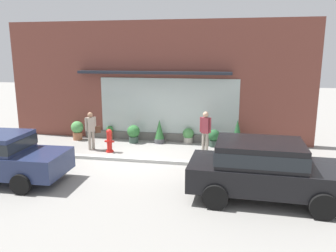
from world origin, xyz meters
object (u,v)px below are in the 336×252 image
object	(u,v)px
parked_car_black	(263,167)
pedestrian_with_handbag	(91,128)
potted_plant_window_left	(188,135)
potted_plant_doorstep	(214,137)
potted_plant_window_center	(110,132)
fire_hydrant	(109,140)
potted_plant_trailing_edge	(77,129)
potted_plant_corner_tall	(134,133)
pedestrian_passerby	(205,129)
potted_plant_window_right	(237,134)
potted_plant_near_hydrant	(159,132)

from	to	relation	value
parked_car_black	pedestrian_with_handbag	bearing A→B (deg)	152.77
potted_plant_window_left	potted_plant_doorstep	xyz separation A→B (m)	(1.16, -0.40, 0.06)
potted_plant_window_center	potted_plant_window_left	world-z (taller)	potted_plant_window_left
fire_hydrant	potted_plant_window_left	distance (m)	3.59
pedestrian_with_handbag	potted_plant_trailing_edge	world-z (taller)	pedestrian_with_handbag
potted_plant_trailing_edge	potted_plant_corner_tall	bearing A→B (deg)	-0.55
pedestrian_passerby	potted_plant_doorstep	distance (m)	1.28
potted_plant_window_right	potted_plant_corner_tall	bearing A→B (deg)	-179.42
potted_plant_window_left	potted_plant_window_center	bearing A→B (deg)	-179.62
pedestrian_with_handbag	potted_plant_window_right	bearing A→B (deg)	-29.19
potted_plant_trailing_edge	potted_plant_doorstep	size ratio (longest dim) A/B	1.16
potted_plant_window_right	potted_plant_window_left	distance (m)	2.18
pedestrian_with_handbag	potted_plant_corner_tall	world-z (taller)	pedestrian_with_handbag
fire_hydrant	potted_plant_doorstep	xyz separation A→B (m)	(4.13, 1.63, -0.07)
potted_plant_window_right	potted_plant_doorstep	distance (m)	0.99
potted_plant_trailing_edge	potted_plant_doorstep	bearing A→B (deg)	0.01
pedestrian_with_handbag	potted_plant_corner_tall	distance (m)	2.03
potted_plant_doorstep	potted_plant_window_right	bearing A→B (deg)	1.05
fire_hydrant	potted_plant_doorstep	distance (m)	4.44
parked_car_black	potted_plant_window_center	size ratio (longest dim) A/B	6.60
potted_plant_corner_tall	potted_plant_window_left	xyz separation A→B (m)	(2.42, 0.42, -0.09)
potted_plant_trailing_edge	potted_plant_corner_tall	world-z (taller)	potted_plant_trailing_edge
potted_plant_window_center	potted_plant_doorstep	distance (m)	4.87
parked_car_black	potted_plant_window_left	xyz separation A→B (m)	(-2.76, 5.46, -0.57)
potted_plant_window_left	parked_car_black	bearing A→B (deg)	-63.15
fire_hydrant	potted_plant_trailing_edge	distance (m)	2.71
potted_plant_window_center	potted_plant_window_right	xyz separation A→B (m)	(5.83, -0.35, 0.23)
pedestrian_passerby	potted_plant_window_center	xyz separation A→B (m)	(-4.56, 1.47, -0.64)
fire_hydrant	potted_plant_window_center	size ratio (longest dim) A/B	1.49
potted_plant_near_hydrant	potted_plant_window_left	bearing A→B (deg)	11.71
pedestrian_with_handbag	potted_plant_doorstep	xyz separation A→B (m)	(4.97, 1.43, -0.50)
parked_car_black	potted_plant_doorstep	xyz separation A→B (m)	(-1.60, 5.06, -0.51)
potted_plant_window_left	pedestrian_passerby	bearing A→B (deg)	-59.87
potted_plant_window_left	potted_plant_near_hydrant	xyz separation A→B (m)	(-1.27, -0.26, 0.16)
pedestrian_passerby	potted_plant_window_right	bearing A→B (deg)	-124.40
pedestrian_passerby	parked_car_black	distance (m)	4.39
fire_hydrant	potted_plant_window_right	size ratio (longest dim) A/B	0.78
pedestrian_passerby	potted_plant_near_hydrant	bearing A→B (deg)	-15.78
pedestrian_passerby	potted_plant_near_hydrant	size ratio (longest dim) A/B	1.60
potted_plant_window_right	potted_plant_window_left	bearing A→B (deg)	169.98
fire_hydrant	parked_car_black	distance (m)	6.70
pedestrian_with_handbag	potted_plant_doorstep	world-z (taller)	pedestrian_with_handbag
fire_hydrant	pedestrian_passerby	world-z (taller)	pedestrian_passerby
pedestrian_passerby	potted_plant_window_right	size ratio (longest dim) A/B	1.39
pedestrian_with_handbag	potted_plant_doorstep	bearing A→B (deg)	-26.82
potted_plant_trailing_edge	potted_plant_near_hydrant	distance (m)	3.88
pedestrian_passerby	potted_plant_window_left	distance (m)	1.85
potted_plant_window_left	potted_plant_near_hydrant	size ratio (longest dim) A/B	0.63
fire_hydrant	pedestrian_with_handbag	xyz separation A→B (m)	(-0.84, 0.19, 0.43)
pedestrian_with_handbag	potted_plant_window_center	distance (m)	1.89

